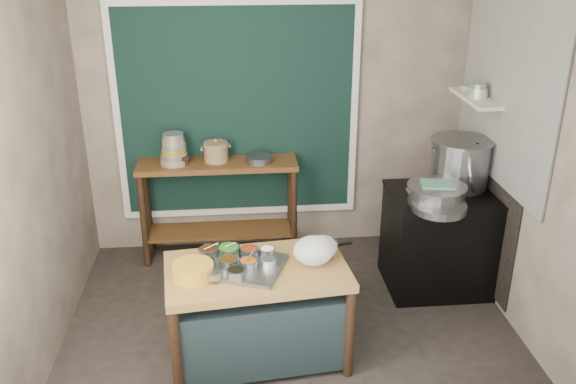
{
  "coord_description": "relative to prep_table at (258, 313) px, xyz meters",
  "views": [
    {
      "loc": [
        -0.39,
        -3.95,
        2.89
      ],
      "look_at": [
        -0.0,
        0.25,
        1.07
      ],
      "focal_mm": 38.0,
      "sensor_mm": 36.0,
      "label": 1
    }
  ],
  "objects": [
    {
      "name": "utensil_cup",
      "position": [
        -0.6,
        1.55,
        0.62
      ],
      "size": [
        0.2,
        0.2,
        0.09
      ],
      "primitive_type": "cylinder",
      "rotation": [
        0.0,
        0.0,
        -0.42
      ],
      "color": "gray",
      "rests_on": "back_counter"
    },
    {
      "name": "pot_lid",
      "position": [
        1.83,
        0.88,
        0.71
      ],
      "size": [
        0.27,
        0.43,
        0.41
      ],
      "primitive_type": "cylinder",
      "rotation": [
        0.0,
        1.36,
        -0.43
      ],
      "color": "gray",
      "rests_on": "stove_top"
    },
    {
      "name": "stock_pot",
      "position": [
        1.76,
        1.0,
        0.71
      ],
      "size": [
        0.61,
        0.61,
        0.41
      ],
      "primitive_type": null,
      "rotation": [
        0.0,
        0.0,
        0.18
      ],
      "color": "gray",
      "rests_on": "stove_top"
    },
    {
      "name": "plastic_bag_a",
      "position": [
        0.39,
        0.02,
        0.48
      ],
      "size": [
        0.33,
        0.3,
        0.21
      ],
      "primitive_type": "ellipsoid",
      "rotation": [
        0.0,
        0.0,
        0.25
      ],
      "color": "white",
      "rests_on": "prep_table"
    },
    {
      "name": "condiment_bowls",
      "position": [
        -0.17,
        0.03,
        0.43
      ],
      "size": [
        0.56,
        0.44,
        0.06
      ],
      "color": "gray",
      "rests_on": "condiment_tray"
    },
    {
      "name": "shelf_bowl_green",
      "position": [
        1.9,
        1.35,
        1.26
      ],
      "size": [
        0.14,
        0.14,
        0.04
      ],
      "primitive_type": "cylinder",
      "rotation": [
        0.0,
        0.0,
        -0.13
      ],
      "color": "gray",
      "rests_on": "wall_shelf"
    },
    {
      "name": "yellow_basin",
      "position": [
        -0.43,
        -0.09,
        0.43
      ],
      "size": [
        0.36,
        0.36,
        0.11
      ],
      "primitive_type": "cylinder",
      "rotation": [
        0.0,
        0.0,
        0.39
      ],
      "color": "#B28F25",
      "rests_on": "prep_table"
    },
    {
      "name": "condiment_tray",
      "position": [
        -0.14,
        0.02,
        0.39
      ],
      "size": [
        0.75,
        0.65,
        0.03
      ],
      "primitive_type": "cube",
      "rotation": [
        0.0,
        0.0,
        -0.36
      ],
      "color": "gray",
      "rests_on": "prep_table"
    },
    {
      "name": "bowl_stack",
      "position": [
        -0.66,
        1.57,
        0.7
      ],
      "size": [
        0.25,
        0.25,
        0.29
      ],
      "color": "tan",
      "rests_on": "back_counter"
    },
    {
      "name": "prep_table",
      "position": [
        0.0,
        0.0,
        0.0
      ],
      "size": [
        1.32,
        0.85,
        0.75
      ],
      "primitive_type": "cube",
      "rotation": [
        0.0,
        0.0,
        0.11
      ],
      "color": "olive",
      "rests_on": "floor"
    },
    {
      "name": "plastic_bag_b",
      "position": [
        0.46,
        0.09,
        0.46
      ],
      "size": [
        0.26,
        0.23,
        0.17
      ],
      "primitive_type": "ellipsoid",
      "rotation": [
        0.0,
        0.0,
        0.17
      ],
      "color": "white",
      "rests_on": "prep_table"
    },
    {
      "name": "shelf_bowl_stack",
      "position": [
        1.9,
        1.11,
        1.3
      ],
      "size": [
        0.15,
        0.15,
        0.12
      ],
      "color": "silver",
      "rests_on": "wall_shelf"
    },
    {
      "name": "curtain_frame",
      "position": [
        -0.08,
        1.76,
        0.98
      ],
      "size": [
        2.22,
        0.03,
        2.02
      ],
      "primitive_type": null,
      "color": "beige",
      "rests_on": "back_wall"
    },
    {
      "name": "ceramic_crock",
      "position": [
        -0.29,
        1.6,
        0.65
      ],
      "size": [
        0.29,
        0.29,
        0.16
      ],
      "primitive_type": null,
      "rotation": [
        0.0,
        0.0,
        0.29
      ],
      "color": "olive",
      "rests_on": "back_counter"
    },
    {
      "name": "left_wall",
      "position": [
        -1.49,
        0.3,
        1.02
      ],
      "size": [
        0.02,
        3.0,
        2.8
      ],
      "primitive_type": "cube",
      "color": "gray",
      "rests_on": "floor"
    },
    {
      "name": "shallow_pan",
      "position": [
        1.45,
        0.52,
        0.53
      ],
      "size": [
        0.5,
        0.5,
        0.06
      ],
      "primitive_type": "cylinder",
      "rotation": [
        0.0,
        0.0,
        0.2
      ],
      "color": "gray",
      "rests_on": "stove_top"
    },
    {
      "name": "steamer",
      "position": [
        1.46,
        0.66,
        0.58
      ],
      "size": [
        0.52,
        0.52,
        0.15
      ],
      "primitive_type": null,
      "rotation": [
        0.0,
        0.0,
        0.1
      ],
      "color": "gray",
      "rests_on": "stove_top"
    },
    {
      "name": "soot_patch",
      "position": [
        2.01,
        0.95,
        0.32
      ],
      "size": [
        0.01,
        1.3,
        1.3
      ],
      "primitive_type": "cube",
      "color": "black",
      "rests_on": "right_wall"
    },
    {
      "name": "floor",
      "position": [
        0.27,
        0.3,
        -0.39
      ],
      "size": [
        3.5,
        3.0,
        0.02
      ],
      "primitive_type": "cube",
      "color": "#2E2823",
      "rests_on": "ground"
    },
    {
      "name": "wide_bowl",
      "position": [
        0.1,
        1.54,
        0.6
      ],
      "size": [
        0.26,
        0.26,
        0.06
      ],
      "primitive_type": "cylinder",
      "rotation": [
        0.0,
        0.0,
        0.09
      ],
      "color": "gray",
      "rests_on": "back_counter"
    },
    {
      "name": "curtain_panel",
      "position": [
        -0.08,
        1.77,
        0.98
      ],
      "size": [
        2.1,
        0.02,
        1.9
      ],
      "primitive_type": "cube",
      "color": "black",
      "rests_on": "back_wall"
    },
    {
      "name": "stove_block",
      "position": [
        1.62,
        0.85,
        0.05
      ],
      "size": [
        0.9,
        0.68,
        0.85
      ],
      "primitive_type": "cube",
      "color": "black",
      "rests_on": "floor"
    },
    {
      "name": "tile_panel",
      "position": [
        2.0,
        0.85,
        1.48
      ],
      "size": [
        0.02,
        1.7,
        1.7
      ],
      "primitive_type": "cube",
      "color": "#B2B2AA",
      "rests_on": "right_wall"
    },
    {
      "name": "green_cloth",
      "position": [
        1.46,
        0.66,
        0.67
      ],
      "size": [
        0.28,
        0.23,
        0.02
      ],
      "primitive_type": "cube",
      "rotation": [
        0.0,
        0.0,
        -0.17
      ],
      "color": "#4A8974",
      "rests_on": "steamer"
    },
    {
      "name": "back_counter",
      "position": [
        -0.28,
        1.58,
        0.1
      ],
      "size": [
        1.45,
        0.4,
        0.95
      ],
      "primitive_type": "cube",
      "color": "#543618",
      "rests_on": "floor"
    },
    {
      "name": "saucepan",
      "position": [
        0.45,
        0.11,
        0.44
      ],
      "size": [
        0.26,
        0.26,
        0.12
      ],
      "primitive_type": null,
      "rotation": [
        0.0,
        0.0,
        0.21
      ],
      "color": "gray",
      "rests_on": "prep_table"
    },
    {
      "name": "stove_top",
      "position": [
        1.62,
        0.85,
        0.49
      ],
      "size": [
        0.92,
        0.69,
        0.03
      ],
      "primitive_type": "cube",
      "color": "black",
      "rests_on": "stove_block"
    },
    {
      "name": "right_wall",
      "position": [
        2.03,
        0.3,
        1.02
      ],
      "size": [
        0.02,
        3.0,
        2.8
      ],
      "primitive_type": "cube",
      "color": "gray",
      "rests_on": "floor"
    },
    {
      "name": "wall_shelf",
      "position": [
        1.9,
        1.15,
        1.23
      ],
      "size": [
        0.22,
        0.7,
        0.03
      ],
      "primitive_type": "cube",
      "color": "beige",
      "rests_on": "right_wall"
    },
    {
      "name": "back_wall",
      "position": [
        0.27,
        1.81,
        1.02
      ],
      "size": [
        3.5,
        0.02,
        2.8
      ],
      "primitive_type": "cube",
      "color": "gray",
      "rests_on": "floor"
    }
  ]
}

